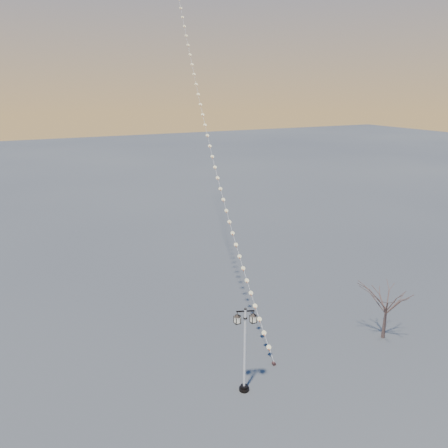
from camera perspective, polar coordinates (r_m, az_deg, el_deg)
ground at (r=28.82m, az=8.63°, el=-19.41°), size 300.00×300.00×0.00m
street_lamp at (r=25.98m, az=2.74°, el=-15.64°), size 1.33×0.79×5.46m
bare_tree at (r=33.01m, az=20.58°, el=-9.27°), size 2.60×2.60×4.31m
kite_train at (r=41.98m, az=-2.24°, el=15.96°), size 7.61×36.57×32.51m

